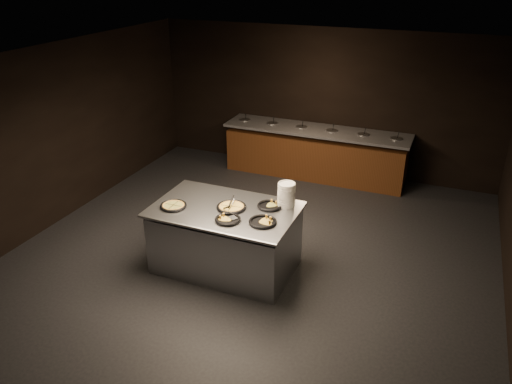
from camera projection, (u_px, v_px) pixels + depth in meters
room at (244, 175)px, 6.71m from camera, size 7.02×8.02×2.92m
salad_bar at (315, 156)px, 10.11m from camera, size 3.70×0.83×1.18m
serving_counter at (226, 239)px, 7.11m from camera, size 2.00×1.28×0.96m
plate_stack at (286, 195)px, 6.88m from camera, size 0.24×0.24×0.34m
pan_veggie_whole at (173, 206)px, 6.92m from camera, size 0.37×0.37×0.04m
pan_cheese_whole at (231, 207)px, 6.88m from camera, size 0.41×0.41×0.04m
pan_cheese_slices_a at (270, 206)px, 6.92m from camera, size 0.35×0.35×0.04m
pan_cheese_slices_b at (228, 219)px, 6.56m from camera, size 0.35×0.35×0.04m
pan_veggie_slices at (263, 222)px, 6.50m from camera, size 0.37×0.37×0.04m
server_left at (232, 202)px, 6.90m from camera, size 0.10×0.32×0.15m
server_right at (228, 211)px, 6.66m from camera, size 0.29×0.23×0.16m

